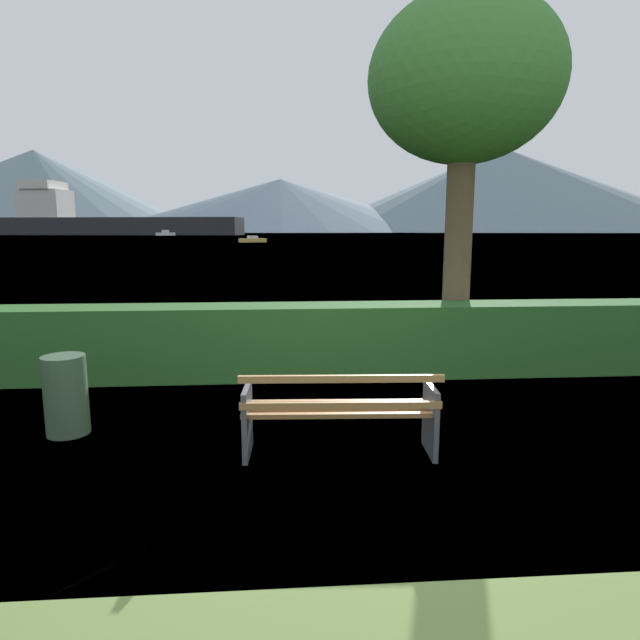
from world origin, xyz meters
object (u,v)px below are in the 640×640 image
object	(u,v)px
cargo_ship_large	(102,220)
sailboat_mid	(166,234)
park_bench	(340,413)
tree_near_bench	(465,85)
trash_bin	(66,395)
tender_far	(253,240)

from	to	relation	value
cargo_ship_large	sailboat_mid	xyz separation A→B (m)	(31.66, -27.46, -5.48)
park_bench	tree_near_bench	size ratio (longest dim) A/B	0.33
park_bench	trash_bin	distance (m)	2.93
park_bench	trash_bin	world-z (taller)	park_bench
cargo_ship_large	tender_far	world-z (taller)	cargo_ship_large
park_bench	tender_far	bearing A→B (deg)	93.41
trash_bin	tender_far	world-z (taller)	tender_far
park_bench	sailboat_mid	bearing A→B (deg)	102.15
cargo_ship_large	sailboat_mid	world-z (taller)	cargo_ship_large
park_bench	tree_near_bench	distance (m)	5.62
trash_bin	tender_far	xyz separation A→B (m)	(-2.50, 88.70, -0.00)
tree_near_bench	trash_bin	distance (m)	6.90
park_bench	trash_bin	xyz separation A→B (m)	(-2.83, 0.78, -0.01)
cargo_ship_large	tender_far	bearing A→B (deg)	-63.52
park_bench	tree_near_bench	xyz separation A→B (m)	(2.23, 3.43, 3.86)
park_bench	cargo_ship_large	xyz separation A→B (m)	(-75.21, 229.75, 5.81)
tree_near_bench	sailboat_mid	world-z (taller)	tree_near_bench
tree_near_bench	cargo_ship_large	xyz separation A→B (m)	(-77.44, 226.33, 1.95)
trash_bin	sailboat_mid	world-z (taller)	sailboat_mid
sailboat_mid	trash_bin	bearing A→B (deg)	-78.58
cargo_ship_large	tender_far	distance (m)	156.83
trash_bin	sailboat_mid	xyz separation A→B (m)	(-40.72, 201.52, 0.34)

